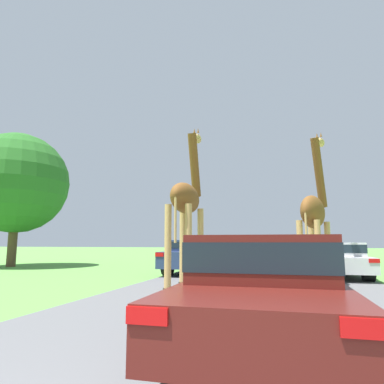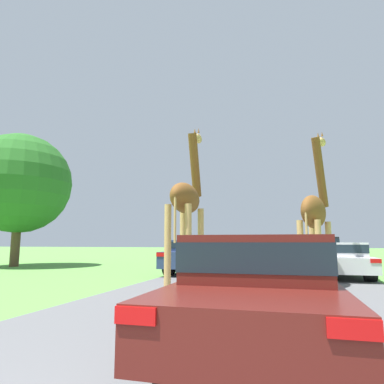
{
  "view_description": "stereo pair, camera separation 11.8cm",
  "coord_description": "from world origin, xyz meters",
  "views": [
    {
      "loc": [
        0.76,
        -0.33,
        1.3
      ],
      "look_at": [
        -1.69,
        9.05,
        2.72
      ],
      "focal_mm": 32.0,
      "sensor_mm": 36.0,
      "label": 1
    },
    {
      "loc": [
        0.87,
        -0.3,
        1.3
      ],
      "look_at": [
        -1.69,
        9.05,
        2.72
      ],
      "focal_mm": 32.0,
      "sensor_mm": 36.0,
      "label": 2
    }
  ],
  "objects": [
    {
      "name": "car_queue_left",
      "position": [
        2.81,
        27.17,
        0.69
      ],
      "size": [
        1.85,
        4.06,
        1.28
      ],
      "color": "silver",
      "rests_on": "ground"
    },
    {
      "name": "car_lead_maroon",
      "position": [
        0.52,
        4.3,
        0.75
      ],
      "size": [
        1.81,
        4.37,
        1.37
      ],
      "color": "#561914",
      "rests_on": "ground"
    },
    {
      "name": "road",
      "position": [
        0.0,
        30.0,
        0.0
      ],
      "size": [
        7.48,
        120.0,
        0.0
      ],
      "color": "#5B5B5E",
      "rests_on": "ground"
    },
    {
      "name": "giraffe_near_road",
      "position": [
        -1.89,
        9.19,
        2.42
      ],
      "size": [
        0.81,
        2.8,
        5.08
      ],
      "rotation": [
        0.0,
        0.0,
        0.0
      ],
      "color": "tan",
      "rests_on": "ground"
    },
    {
      "name": "tree_centre_back",
      "position": [
        -13.25,
        15.15,
        4.51
      ],
      "size": [
        5.49,
        5.49,
        7.27
      ],
      "color": "brown",
      "rests_on": "ground"
    },
    {
      "name": "giraffe_companion",
      "position": [
        1.73,
        10.59,
        2.18
      ],
      "size": [
        1.24,
        2.62,
        5.01
      ],
      "rotation": [
        0.0,
        0.0,
        -0.33
      ],
      "color": "tan",
      "rests_on": "ground"
    },
    {
      "name": "car_verge_right",
      "position": [
        2.8,
        13.75,
        0.69
      ],
      "size": [
        1.77,
        4.25,
        1.28
      ],
      "color": "silver",
      "rests_on": "ground"
    },
    {
      "name": "car_far_ahead",
      "position": [
        -2.93,
        14.14,
        0.75
      ],
      "size": [
        1.81,
        4.6,
        1.38
      ],
      "color": "navy",
      "rests_on": "ground"
    },
    {
      "name": "car_queue_right",
      "position": [
        2.55,
        18.68,
        0.82
      ],
      "size": [
        1.8,
        3.97,
        1.55
      ],
      "color": "black",
      "rests_on": "ground"
    },
    {
      "name": "car_rear_follower",
      "position": [
        -2.8,
        22.37,
        0.71
      ],
      "size": [
        1.75,
        4.44,
        1.31
      ],
      "color": "gray",
      "rests_on": "ground"
    }
  ]
}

